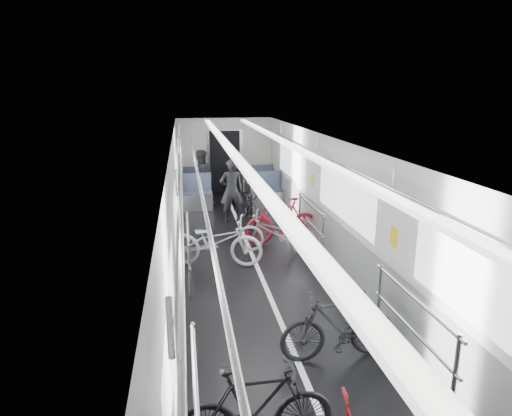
{
  "coord_description": "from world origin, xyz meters",
  "views": [
    {
      "loc": [
        -1.3,
        -7.5,
        3.31
      ],
      "look_at": [
        0.0,
        0.66,
        1.13
      ],
      "focal_mm": 32.0,
      "sensor_mm": 36.0,
      "label": 1
    }
  ],
  "objects_px": {
    "person_standing": "(232,191)",
    "bike_right_near": "(338,325)",
    "bike_right_mid": "(277,233)",
    "bike_left_far": "(215,241)",
    "bike_aisle": "(250,205)",
    "person_seated": "(201,177)",
    "bike_left_mid": "(255,409)",
    "bike_right_far": "(282,221)"
  },
  "relations": [
    {
      "from": "bike_right_near",
      "to": "person_standing",
      "type": "bearing_deg",
      "value": -176.39
    },
    {
      "from": "bike_left_mid",
      "to": "person_seated",
      "type": "distance_m",
      "value": 9.54
    },
    {
      "from": "bike_left_mid",
      "to": "bike_aisle",
      "type": "relative_size",
      "value": 0.87
    },
    {
      "from": "person_standing",
      "to": "bike_right_near",
      "type": "bearing_deg",
      "value": 91.26
    },
    {
      "from": "bike_right_near",
      "to": "bike_right_mid",
      "type": "distance_m",
      "value": 3.85
    },
    {
      "from": "bike_right_near",
      "to": "bike_right_far",
      "type": "distance_m",
      "value": 4.46
    },
    {
      "from": "bike_right_near",
      "to": "bike_aisle",
      "type": "xyz_separation_m",
      "value": [
        -0.21,
        6.15,
        0.0
      ]
    },
    {
      "from": "bike_left_mid",
      "to": "bike_right_mid",
      "type": "height_order",
      "value": "bike_left_mid"
    },
    {
      "from": "bike_left_far",
      "to": "bike_right_mid",
      "type": "relative_size",
      "value": 1.12
    },
    {
      "from": "bike_right_near",
      "to": "bike_right_far",
      "type": "height_order",
      "value": "bike_right_far"
    },
    {
      "from": "bike_left_far",
      "to": "person_standing",
      "type": "relative_size",
      "value": 1.12
    },
    {
      "from": "bike_right_mid",
      "to": "bike_left_far",
      "type": "bearing_deg",
      "value": -51.03
    },
    {
      "from": "bike_right_near",
      "to": "bike_left_far",
      "type": "bearing_deg",
      "value": -161.48
    },
    {
      "from": "bike_right_mid",
      "to": "bike_right_far",
      "type": "height_order",
      "value": "bike_right_far"
    },
    {
      "from": "person_standing",
      "to": "bike_right_mid",
      "type": "bearing_deg",
      "value": 100.78
    },
    {
      "from": "bike_right_mid",
      "to": "bike_aisle",
      "type": "relative_size",
      "value": 0.95
    },
    {
      "from": "person_standing",
      "to": "person_seated",
      "type": "distance_m",
      "value": 2.07
    },
    {
      "from": "bike_left_mid",
      "to": "bike_aisle",
      "type": "height_order",
      "value": "bike_aisle"
    },
    {
      "from": "bike_aisle",
      "to": "person_standing",
      "type": "relative_size",
      "value": 1.07
    },
    {
      "from": "bike_left_mid",
      "to": "person_standing",
      "type": "height_order",
      "value": "person_standing"
    },
    {
      "from": "bike_right_mid",
      "to": "bike_right_far",
      "type": "bearing_deg",
      "value": 176.41
    },
    {
      "from": "bike_right_near",
      "to": "person_seated",
      "type": "xyz_separation_m",
      "value": [
        -1.36,
        8.2,
        0.35
      ]
    },
    {
      "from": "bike_left_far",
      "to": "person_standing",
      "type": "height_order",
      "value": "person_standing"
    },
    {
      "from": "bike_left_far",
      "to": "bike_right_near",
      "type": "xyz_separation_m",
      "value": [
        1.29,
        -3.37,
        -0.03
      ]
    },
    {
      "from": "bike_left_mid",
      "to": "bike_right_far",
      "type": "distance_m",
      "value": 5.99
    },
    {
      "from": "bike_aisle",
      "to": "bike_right_mid",
      "type": "bearing_deg",
      "value": -84.7
    },
    {
      "from": "bike_left_mid",
      "to": "bike_left_far",
      "type": "height_order",
      "value": "bike_left_far"
    },
    {
      "from": "bike_left_mid",
      "to": "bike_right_near",
      "type": "distance_m",
      "value": 1.84
    },
    {
      "from": "bike_left_mid",
      "to": "bike_right_far",
      "type": "xyz_separation_m",
      "value": [
        1.51,
        5.79,
        0.05
      ]
    },
    {
      "from": "bike_left_far",
      "to": "bike_right_mid",
      "type": "height_order",
      "value": "bike_left_far"
    },
    {
      "from": "bike_left_mid",
      "to": "bike_left_far",
      "type": "xyz_separation_m",
      "value": [
        -0.03,
        4.71,
        0.03
      ]
    },
    {
      "from": "bike_aisle",
      "to": "person_seated",
      "type": "bearing_deg",
      "value": 119.28
    },
    {
      "from": "bike_right_far",
      "to": "person_seated",
      "type": "height_order",
      "value": "person_seated"
    },
    {
      "from": "bike_right_mid",
      "to": "bike_aisle",
      "type": "bearing_deg",
      "value": -156.13
    },
    {
      "from": "bike_right_far",
      "to": "bike_aisle",
      "type": "height_order",
      "value": "bike_right_far"
    },
    {
      "from": "bike_right_far",
      "to": "person_standing",
      "type": "height_order",
      "value": "person_standing"
    },
    {
      "from": "bike_left_mid",
      "to": "bike_left_far",
      "type": "relative_size",
      "value": 0.82
    },
    {
      "from": "person_seated",
      "to": "bike_right_mid",
      "type": "bearing_deg",
      "value": 108.14
    },
    {
      "from": "bike_right_mid",
      "to": "bike_aisle",
      "type": "height_order",
      "value": "bike_aisle"
    },
    {
      "from": "bike_aisle",
      "to": "person_standing",
      "type": "bearing_deg",
      "value": 167.63
    },
    {
      "from": "bike_left_far",
      "to": "bike_right_near",
      "type": "relative_size",
      "value": 1.21
    },
    {
      "from": "bike_right_near",
      "to": "bike_right_mid",
      "type": "height_order",
      "value": "bike_right_near"
    }
  ]
}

